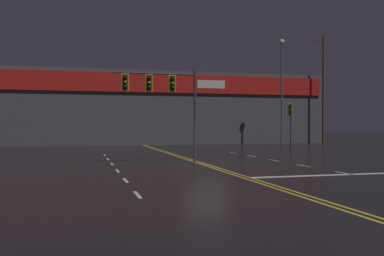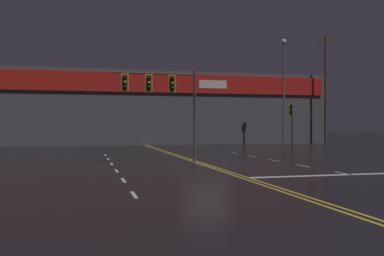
% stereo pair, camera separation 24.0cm
% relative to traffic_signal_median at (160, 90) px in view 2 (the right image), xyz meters
% --- Properties ---
extents(ground_plane, '(200.00, 200.00, 0.00)m').
position_rel_traffic_signal_median_xyz_m(ground_plane, '(2.20, -1.79, -4.22)').
color(ground_plane, black).
extents(road_markings, '(14.65, 60.00, 0.01)m').
position_rel_traffic_signal_median_xyz_m(road_markings, '(3.13, -2.90, -4.22)').
color(road_markings, gold).
rests_on(road_markings, ground).
extents(traffic_signal_median, '(4.81, 0.36, 5.38)m').
position_rel_traffic_signal_median_xyz_m(traffic_signal_median, '(0.00, 0.00, 0.00)').
color(traffic_signal_median, '#38383D').
rests_on(traffic_signal_median, ground).
extents(traffic_signal_corner_northeast, '(0.42, 0.36, 3.99)m').
position_rel_traffic_signal_median_xyz_m(traffic_signal_corner_northeast, '(12.65, 8.36, -1.29)').
color(traffic_signal_corner_northeast, '#38383D').
rests_on(traffic_signal_corner_northeast, ground).
extents(streetlight_near_left, '(0.56, 0.56, 11.18)m').
position_rel_traffic_signal_median_xyz_m(streetlight_near_left, '(16.08, 16.76, 2.76)').
color(streetlight_near_left, '#59595E').
rests_on(streetlight_near_left, ground).
extents(building_backdrop, '(43.10, 10.23, 8.13)m').
position_rel_traffic_signal_median_xyz_m(building_backdrop, '(2.20, 26.48, -0.14)').
color(building_backdrop, '#4C4C51').
rests_on(building_backdrop, ground).
extents(utility_pole_row, '(43.49, 0.26, 12.54)m').
position_rel_traffic_signal_median_xyz_m(utility_pole_row, '(3.97, 19.86, 1.80)').
color(utility_pole_row, '#4C3828').
rests_on(utility_pole_row, ground).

